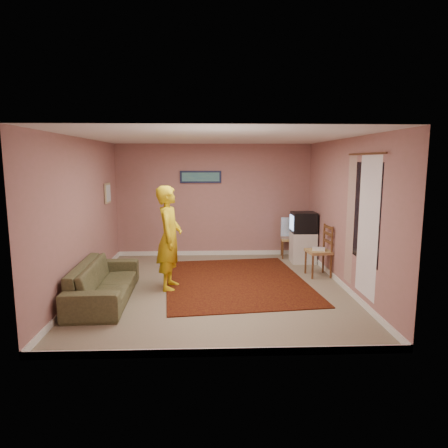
{
  "coord_description": "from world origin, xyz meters",
  "views": [
    {
      "loc": [
        -0.11,
        -6.77,
        2.22
      ],
      "look_at": [
        0.17,
        0.6,
        1.05
      ],
      "focal_mm": 32.0,
      "sensor_mm": 36.0,
      "label": 1
    }
  ],
  "objects_px": {
    "chair_a": "(290,234)",
    "person": "(169,238)",
    "chair_b": "(319,245)",
    "sofa": "(104,282)",
    "crt_tv": "(303,222)",
    "tv_cabinet": "(303,247)"
  },
  "relations": [
    {
      "from": "chair_a",
      "to": "sofa",
      "type": "height_order",
      "value": "chair_a"
    },
    {
      "from": "tv_cabinet",
      "to": "person",
      "type": "bearing_deg",
      "value": -147.99
    },
    {
      "from": "crt_tv",
      "to": "sofa",
      "type": "relative_size",
      "value": 0.26
    },
    {
      "from": "tv_cabinet",
      "to": "chair_b",
      "type": "distance_m",
      "value": 1.1
    },
    {
      "from": "person",
      "to": "chair_b",
      "type": "bearing_deg",
      "value": -71.83
    },
    {
      "from": "tv_cabinet",
      "to": "sofa",
      "type": "relative_size",
      "value": 0.32
    },
    {
      "from": "tv_cabinet",
      "to": "person",
      "type": "relative_size",
      "value": 0.37
    },
    {
      "from": "sofa",
      "to": "crt_tv",
      "type": "bearing_deg",
      "value": -60.7
    },
    {
      "from": "crt_tv",
      "to": "chair_a",
      "type": "bearing_deg",
      "value": 113.86
    },
    {
      "from": "crt_tv",
      "to": "person",
      "type": "height_order",
      "value": "person"
    },
    {
      "from": "tv_cabinet",
      "to": "crt_tv",
      "type": "relative_size",
      "value": 1.25
    },
    {
      "from": "chair_a",
      "to": "person",
      "type": "relative_size",
      "value": 0.27
    },
    {
      "from": "chair_b",
      "to": "sofa",
      "type": "height_order",
      "value": "chair_b"
    },
    {
      "from": "crt_tv",
      "to": "person",
      "type": "xyz_separation_m",
      "value": [
        -2.75,
        -1.72,
        0.01
      ]
    },
    {
      "from": "tv_cabinet",
      "to": "sofa",
      "type": "bearing_deg",
      "value": -148.67
    },
    {
      "from": "chair_b",
      "to": "person",
      "type": "height_order",
      "value": "person"
    },
    {
      "from": "crt_tv",
      "to": "tv_cabinet",
      "type": "bearing_deg",
      "value": -0.0
    },
    {
      "from": "sofa",
      "to": "tv_cabinet",
      "type": "bearing_deg",
      "value": -60.74
    },
    {
      "from": "crt_tv",
      "to": "chair_a",
      "type": "xyz_separation_m",
      "value": [
        -0.2,
        0.45,
        -0.35
      ]
    },
    {
      "from": "chair_b",
      "to": "sofa",
      "type": "bearing_deg",
      "value": -78.34
    },
    {
      "from": "crt_tv",
      "to": "sofa",
      "type": "xyz_separation_m",
      "value": [
        -3.74,
        -2.28,
        -0.58
      ]
    },
    {
      "from": "chair_a",
      "to": "person",
      "type": "bearing_deg",
      "value": -134.08
    }
  ]
}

